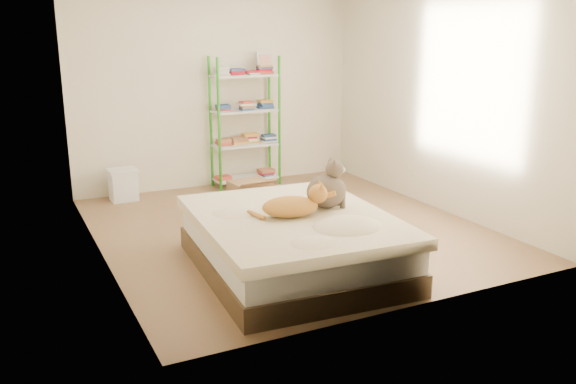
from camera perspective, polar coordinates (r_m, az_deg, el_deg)
room at (r=6.16m, az=-0.04°, el=8.15°), size 3.81×4.21×2.61m
bed at (r=5.29m, az=0.46°, el=-4.75°), size 1.70×2.06×0.50m
orange_cat at (r=5.12m, az=0.20°, el=-1.13°), size 0.63×0.44×0.23m
grey_cat at (r=5.37m, az=3.63°, el=0.75°), size 0.43×0.37×0.44m
shelf_unit at (r=8.05m, az=-3.99°, el=6.68°), size 0.88×0.36×1.74m
cardboard_box at (r=7.17m, az=-3.55°, el=-0.18°), size 0.47×0.46×0.36m
white_bin at (r=7.69m, az=-15.16°, el=0.68°), size 0.35×0.31×0.39m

